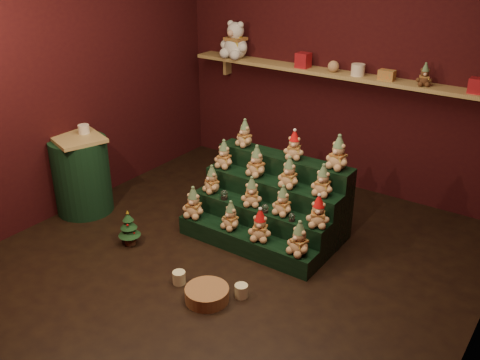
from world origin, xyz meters
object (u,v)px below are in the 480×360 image
Objects in this scene: mug_left at (179,278)px; mug_right at (241,291)px; snow_globe_c at (292,217)px; white_bear at (236,35)px; brown_bear at (425,75)px; snow_globe_b at (265,208)px; wicker_basket at (207,294)px; snow_globe_a at (224,195)px; side_table at (82,174)px; mini_christmas_tree at (129,228)px; riser_tier_front at (245,242)px.

mug_right is (0.53, 0.15, -0.00)m from mug_left.
snow_globe_c is 0.14× the size of white_bear.
mug_right is 2.71m from brown_bear.
white_bear is 2.22m from brown_bear.
snow_globe_b is 0.86m from mug_right.
wicker_basket is 0.66× the size of white_bear.
brown_bear is (2.22, 0.00, -0.16)m from white_bear.
wicker_basket is at bearing -103.15° from snow_globe_c.
brown_bear reaches higher than wicker_basket.
side_table reaches higher than snow_globe_a.
mug_right is at bearing -46.18° from snow_globe_a.
white_bear is (-0.35, 2.21, 1.41)m from mini_christmas_tree.
wicker_basket is at bearing -7.79° from mug_left.
mini_christmas_tree is 1.32m from mug_right.
snow_globe_a is at bearing 101.87° from mug_left.
wicker_basket is at bearing -12.90° from mini_christmas_tree.
snow_globe_b reaches higher than mini_christmas_tree.
white_bear is at bearing 157.58° from brown_bear.
snow_globe_a is 1.13m from wicker_basket.
snow_globe_a is 0.44× the size of brown_bear.
mug_right is (1.32, -0.06, -0.12)m from mini_christmas_tree.
riser_tier_front is 6.59× the size of brown_bear.
wicker_basket is at bearing -78.06° from riser_tier_front.
mug_left is at bearing -102.73° from riser_tier_front.
mug_right is 3.21m from white_bear.
snow_globe_a is 0.11× the size of side_table.
side_table reaches higher than riser_tier_front.
mug_left is 2.99m from brown_bear.
wicker_basket is 1.66× the size of brown_bear.
mini_christmas_tree is (-0.95, -0.52, 0.08)m from riser_tier_front.
snow_globe_c is at bearing 0.00° from snow_globe_b.
white_bear is at bearing 121.78° from snow_globe_a.
mini_christmas_tree is 1.15m from wicker_basket.
wicker_basket is at bearing -54.52° from white_bear.
mug_left is (-0.55, -0.89, -0.34)m from snow_globe_c.
white_bear reaches higher than wicker_basket.
riser_tier_front reaches higher than mug_right.
riser_tier_front is at bearing 101.94° from wicker_basket.
snow_globe_a is at bearing 35.81° from side_table.
riser_tier_front is 12.97× the size of mug_right.
mini_christmas_tree is 0.67× the size of white_bear.
mini_christmas_tree is 1.01× the size of wicker_basket.
brown_bear is (1.27, 1.53, 1.02)m from snow_globe_a.
snow_globe_b reaches higher than snow_globe_c.
side_table reaches higher than snow_globe_b.
mini_christmas_tree reaches higher than riser_tier_front.
white_bear is at bearing 126.17° from mug_right.
riser_tier_front is 14.91× the size of snow_globe_a.
mug_right is 0.20× the size of white_bear.
mug_left is 0.55m from mug_right.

